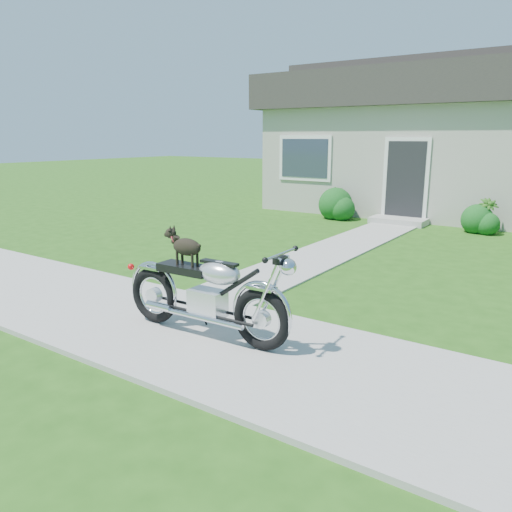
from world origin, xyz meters
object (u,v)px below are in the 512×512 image
at_px(house, 494,139).
at_px(potted_plant_right, 487,216).
at_px(motorcycle_with_dog, 206,292).
at_px(potted_plant_left, 331,203).

bearing_deg(house, potted_plant_right, -79.82).
xyz_separation_m(house, motorcycle_with_dog, (-0.71, -12.01, -1.60)).
xyz_separation_m(potted_plant_left, motorcycle_with_dog, (2.68, -8.57, 0.14)).
relative_size(house, potted_plant_right, 15.48).
bearing_deg(potted_plant_left, motorcycle_with_dog, -72.63).
bearing_deg(house, motorcycle_with_dog, -93.38).
height_order(house, potted_plant_right, house).
height_order(house, potted_plant_left, house).
bearing_deg(motorcycle_with_dog, potted_plant_right, 78.97).
distance_m(potted_plant_left, motorcycle_with_dog, 8.98).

